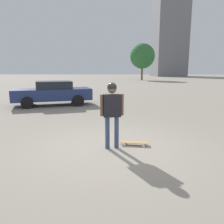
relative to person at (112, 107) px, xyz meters
name	(u,v)px	position (x,y,z in m)	size (l,w,h in m)	color
ground_plane	(112,148)	(0.00, 0.00, -1.11)	(220.00, 220.00, 0.00)	gray
person	(112,107)	(0.00, 0.00, 0.00)	(0.61, 0.27, 1.74)	#38476B
skateboard	(134,143)	(0.61, 0.22, -1.04)	(0.79, 0.35, 0.09)	tan
car_parked_near	(53,93)	(-3.45, 7.39, -0.36)	(4.79, 3.05, 1.41)	navy
building_block_distant	(170,14)	(20.64, 75.17, 20.26)	(9.93, 15.66, 42.72)	slate
tree_distant	(142,56)	(6.70, 41.54, 3.89)	(5.22, 5.22, 7.62)	brown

